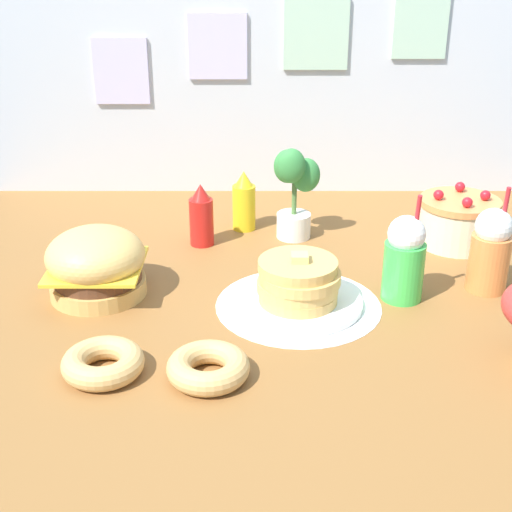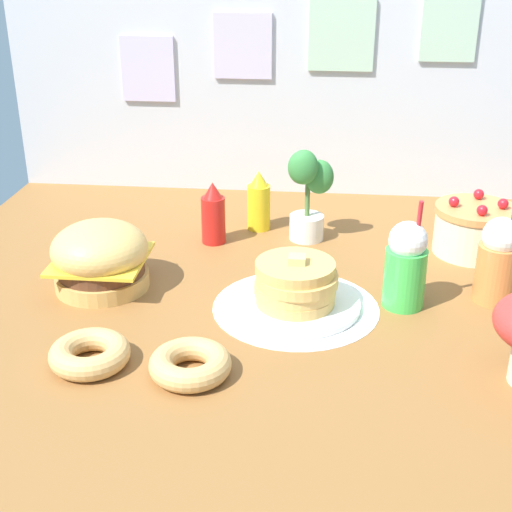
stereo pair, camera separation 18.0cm
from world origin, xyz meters
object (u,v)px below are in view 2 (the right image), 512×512
at_px(layer_cake, 474,229).
at_px(ketchup_bottle, 213,215).
at_px(potted_plant, 308,191).
at_px(mustard_bottle, 259,202).
at_px(pancake_stack, 296,288).
at_px(donut_pink_glaze, 90,353).
at_px(burger, 100,257).
at_px(cream_soda_cup, 406,265).
at_px(orange_float_cup, 498,261).
at_px(donut_chocolate, 190,363).

xyz_separation_m(layer_cake, ketchup_bottle, (-0.81, -0.00, 0.02)).
bearing_deg(potted_plant, ketchup_bottle, -168.99).
distance_m(layer_cake, potted_plant, 0.53).
distance_m(layer_cake, mustard_bottle, 0.69).
xyz_separation_m(pancake_stack, donut_pink_glaze, (-0.46, -0.32, -0.03)).
bearing_deg(potted_plant, burger, -143.95).
relative_size(ketchup_bottle, mustard_bottle, 1.00).
height_order(ketchup_bottle, potted_plant, potted_plant).
xyz_separation_m(cream_soda_cup, orange_float_cup, (0.25, 0.05, 0.00)).
distance_m(orange_float_cup, potted_plant, 0.64).
xyz_separation_m(burger, ketchup_bottle, (0.26, 0.35, 0.00)).
relative_size(mustard_bottle, orange_float_cup, 0.67).
xyz_separation_m(pancake_stack, mustard_bottle, (-0.15, 0.55, 0.03)).
relative_size(cream_soda_cup, donut_chocolate, 1.61).
distance_m(ketchup_bottle, potted_plant, 0.31).
distance_m(donut_chocolate, potted_plant, 0.85).
xyz_separation_m(burger, cream_soda_cup, (0.83, -0.02, 0.03)).
xyz_separation_m(burger, donut_chocolate, (0.33, -0.41, -0.06)).
relative_size(mustard_bottle, donut_pink_glaze, 1.08).
distance_m(mustard_bottle, orange_float_cup, 0.82).
bearing_deg(donut_chocolate, layer_cake, 45.36).
bearing_deg(potted_plant, mustard_bottle, 156.28).
distance_m(layer_cake, donut_chocolate, 1.06).
relative_size(ketchup_bottle, donut_pink_glaze, 1.08).
relative_size(layer_cake, orange_float_cup, 0.83).
xyz_separation_m(mustard_bottle, donut_chocolate, (-0.07, -0.88, -0.06)).
height_order(pancake_stack, orange_float_cup, orange_float_cup).
relative_size(pancake_stack, ketchup_bottle, 1.70).
xyz_separation_m(burger, mustard_bottle, (0.39, 0.48, 0.00)).
xyz_separation_m(pancake_stack, ketchup_bottle, (-0.28, 0.42, 0.03)).
height_order(layer_cake, cream_soda_cup, cream_soda_cup).
height_order(layer_cake, ketchup_bottle, ketchup_bottle).
bearing_deg(ketchup_bottle, donut_chocolate, -85.00).
relative_size(mustard_bottle, potted_plant, 0.66).
bearing_deg(burger, ketchup_bottle, 53.09).
relative_size(burger, pancake_stack, 0.78).
xyz_separation_m(mustard_bottle, orange_float_cup, (0.68, -0.45, 0.03)).
relative_size(pancake_stack, layer_cake, 1.36).
height_order(burger, layer_cake, burger).
bearing_deg(cream_soda_cup, donut_chocolate, -142.61).
distance_m(burger, potted_plant, 0.69).
bearing_deg(donut_pink_glaze, ketchup_bottle, 76.83).
relative_size(orange_float_cup, donut_pink_glaze, 1.61).
bearing_deg(orange_float_cup, pancake_stack, -169.30).
height_order(cream_soda_cup, donut_chocolate, cream_soda_cup).
bearing_deg(layer_cake, mustard_bottle, 169.46).
xyz_separation_m(mustard_bottle, potted_plant, (0.16, -0.07, 0.07)).
bearing_deg(pancake_stack, mustard_bottle, 105.61).
bearing_deg(donut_chocolate, pancake_stack, 57.09).
xyz_separation_m(pancake_stack, potted_plant, (0.01, 0.47, 0.10)).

